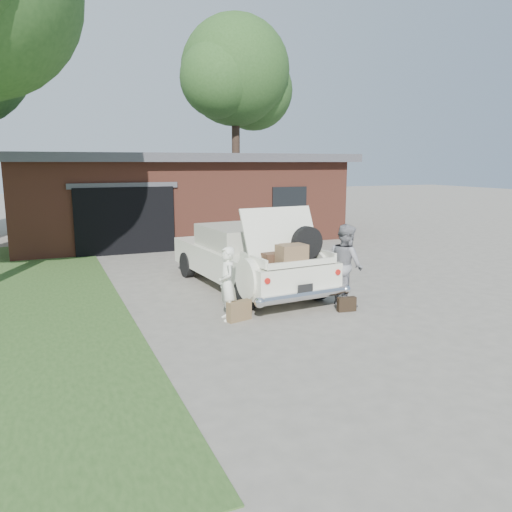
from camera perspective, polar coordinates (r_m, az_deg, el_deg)
name	(u,v)px	position (r m, az deg, el deg)	size (l,w,h in m)	color
ground	(268,316)	(9.95, 1.37, -6.83)	(90.00, 90.00, 0.00)	gray
house	(174,195)	(20.74, -9.40, 6.88)	(12.80, 7.80, 3.30)	brown
tree_right	(237,77)	(28.19, -2.20, 19.73)	(6.62, 5.75, 10.65)	#38281E
sedan	(247,257)	(11.94, -0.99, -0.09)	(2.40, 5.31, 2.05)	silver
woman_left	(227,284)	(9.53, -3.33, -3.18)	(0.52, 0.34, 1.42)	white
woman_right	(346,265)	(10.68, 10.23, -0.99)	(0.84, 0.65, 1.73)	gray
suitcase_left	(239,311)	(9.60, -1.95, -6.28)	(0.50, 0.16, 0.38)	brown
suitcase_right	(347,304)	(10.35, 10.32, -5.44)	(0.38, 0.12, 0.30)	black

